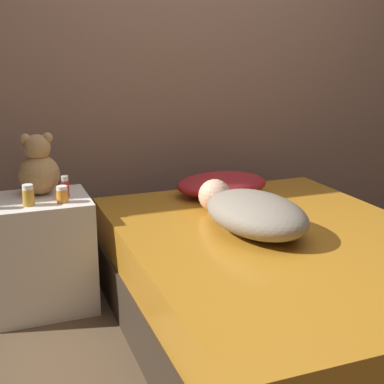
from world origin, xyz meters
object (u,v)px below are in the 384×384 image
at_px(bottle_orange, 62,194).
at_px(teddy_bear, 39,168).
at_px(person_lying, 252,212).
at_px(pillow, 222,184).
at_px(bottle_amber, 28,195).
at_px(bottle_red, 65,187).

bearing_deg(bottle_orange, teddy_bear, 113.63).
height_order(person_lying, bottle_orange, bottle_orange).
bearing_deg(pillow, bottle_amber, -170.09).
bearing_deg(bottle_red, teddy_bear, 132.87).
xyz_separation_m(teddy_bear, bottle_red, (0.11, -0.12, -0.08)).
xyz_separation_m(pillow, bottle_amber, (-1.06, -0.19, 0.09)).
distance_m(pillow, bottle_red, 0.90).
relative_size(bottle_orange, bottle_amber, 0.80).
bearing_deg(person_lying, teddy_bear, 138.78).
height_order(bottle_orange, bottle_red, bottle_red).
relative_size(pillow, bottle_red, 4.81).
height_order(bottle_amber, bottle_red, bottle_red).
distance_m(bottle_orange, bottle_red, 0.08).
bearing_deg(pillow, teddy_bear, 179.96).
distance_m(person_lying, bottle_orange, 0.89).
bearing_deg(bottle_orange, bottle_red, 71.40).
bearing_deg(bottle_orange, pillow, 11.71).
bearing_deg(pillow, bottle_red, -172.59).
bearing_deg(bottle_orange, person_lying, -26.94).
relative_size(teddy_bear, bottle_amber, 3.08).
relative_size(pillow, person_lying, 0.69).
bearing_deg(bottle_amber, teddy_bear, 69.23).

